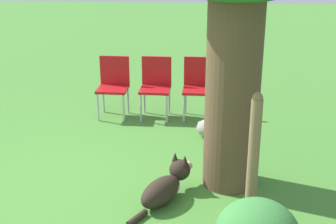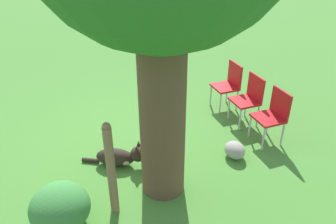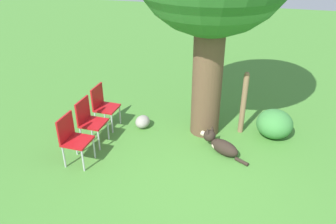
% 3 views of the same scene
% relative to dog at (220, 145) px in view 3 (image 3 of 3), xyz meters
% --- Properties ---
extents(ground_plane, '(30.00, 30.00, 0.00)m').
position_rel_dog_xyz_m(ground_plane, '(-0.34, -0.39, -0.15)').
color(ground_plane, '#478433').
extents(dog, '(0.94, 0.62, 0.41)m').
position_rel_dog_xyz_m(dog, '(0.00, 0.00, 0.00)').
color(dog, '#2D231C').
rests_on(dog, ground_plane).
extents(fence_post, '(0.11, 0.11, 1.28)m').
position_rel_dog_xyz_m(fence_post, '(0.31, 0.82, 0.49)').
color(fence_post, '#846647').
rests_on(fence_post, ground_plane).
extents(red_chair_0, '(0.43, 0.45, 0.89)m').
position_rel_dog_xyz_m(red_chair_0, '(-2.38, -0.95, 0.36)').
color(red_chair_0, '#B21419').
rests_on(red_chair_0, ground_plane).
extents(red_chair_1, '(0.43, 0.45, 0.89)m').
position_rel_dog_xyz_m(red_chair_1, '(-2.40, -0.32, 0.36)').
color(red_chair_1, '#B21419').
rests_on(red_chair_1, ground_plane).
extents(red_chair_2, '(0.43, 0.45, 0.89)m').
position_rel_dog_xyz_m(red_chair_2, '(-2.42, 0.30, 0.36)').
color(red_chair_2, '#B21419').
rests_on(red_chair_2, ground_plane).
extents(garden_rock, '(0.29, 0.35, 0.25)m').
position_rel_dog_xyz_m(garden_rock, '(-1.65, 0.47, -0.03)').
color(garden_rock, gray).
rests_on(garden_rock, ground_plane).
extents(low_shrub, '(0.69, 0.69, 0.55)m').
position_rel_dog_xyz_m(low_shrub, '(0.94, 0.81, 0.12)').
color(low_shrub, '#3D843D').
rests_on(low_shrub, ground_plane).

